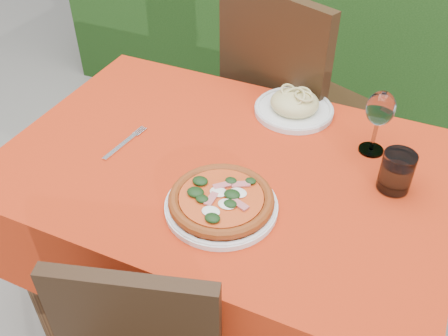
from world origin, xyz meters
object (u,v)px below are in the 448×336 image
at_px(wine_glass, 380,111).
at_px(fork, 121,146).
at_px(pizza_plate, 221,202).
at_px(pasta_plate, 294,106).
at_px(water_glass, 396,173).
at_px(chair_far, 288,99).

height_order(wine_glass, fork, wine_glass).
bearing_deg(pizza_plate, pasta_plate, 86.74).
height_order(pizza_plate, fork, pizza_plate).
height_order(water_glass, wine_glass, wine_glass).
xyz_separation_m(pizza_plate, fork, (-0.38, 0.11, -0.02)).
distance_m(pasta_plate, water_glass, 0.43).
bearing_deg(water_glass, pasta_plate, 146.14).
bearing_deg(water_glass, chair_far, 131.03).
bearing_deg(pasta_plate, fork, -136.46).
relative_size(chair_far, pasta_plate, 4.17).
height_order(pasta_plate, water_glass, water_glass).
relative_size(water_glass, wine_glass, 0.57).
bearing_deg(wine_glass, fork, -157.01).
bearing_deg(chair_far, pizza_plate, 117.34).
bearing_deg(wine_glass, water_glass, -58.31).
xyz_separation_m(pizza_plate, pasta_plate, (0.03, 0.50, 0.00)).
distance_m(pasta_plate, fork, 0.56).
xyz_separation_m(chair_far, water_glass, (0.46, -0.53, 0.19)).
xyz_separation_m(pasta_plate, fork, (-0.41, -0.39, -0.02)).
xyz_separation_m(chair_far, pasta_plate, (0.10, -0.29, 0.17)).
bearing_deg(pasta_plate, chair_far, 109.84).
height_order(pasta_plate, wine_glass, wine_glass).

